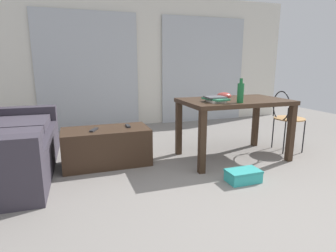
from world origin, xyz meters
The scene contains 13 objects.
ground_plane centered at (0.00, 1.46, 0.00)m, with size 8.92×8.92×0.00m, color gray.
wall_back centered at (0.00, 3.72, 1.22)m, with size 5.95×0.10×2.44m, color silver.
curtains centered at (0.00, 3.63, 1.04)m, with size 4.07×0.03×2.08m.
couch centered at (-2.21, 1.68, 0.31)m, with size 0.98×1.92×0.79m.
coffee_table centered at (-1.11, 1.62, 0.22)m, with size 1.00×0.51×0.44m.
craft_table centered at (0.44, 1.34, 0.65)m, with size 1.30×0.80×0.75m.
wire_chair centered at (1.27, 1.36, 0.52)m, with size 0.41×0.42×0.83m.
bottle_near centered at (0.34, 1.06, 0.87)m, with size 0.07×0.07×0.27m.
bowl centered at (0.32, 1.39, 0.79)m, with size 0.18×0.18×0.09m, color #9E3833.
book_stack centered at (0.10, 1.21, 0.78)m, with size 0.24×0.33×0.06m.
tv_remote_primary centered at (-0.84, 1.65, 0.45)m, with size 0.04×0.16×0.02m, color #232326.
tv_remote_secondary centered at (-1.25, 1.57, 0.44)m, with size 0.05×0.17×0.02m, color #232326.
shoebox centered at (0.14, 0.63, 0.06)m, with size 0.34×0.21×0.13m.
Camera 1 is at (-1.46, -1.62, 1.19)m, focal length 29.73 mm.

